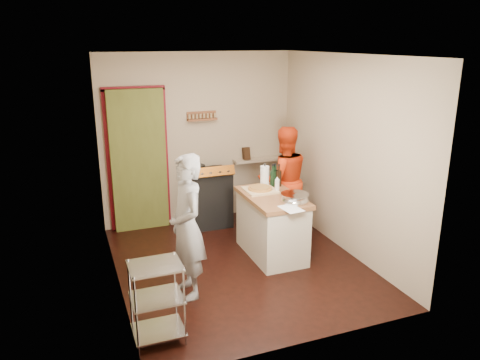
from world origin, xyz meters
name	(u,v)px	position (x,y,z in m)	size (l,w,h in m)	color
floor	(239,264)	(0.00, 0.00, 0.00)	(3.50, 3.50, 0.00)	black
back_wall	(158,152)	(-0.64, 1.78, 1.13)	(3.00, 0.44, 2.60)	gray
left_wall	(111,179)	(-1.50, 0.00, 1.30)	(0.04, 3.50, 2.60)	gray
right_wall	(345,156)	(1.50, 0.00, 1.30)	(0.04, 3.50, 2.60)	gray
ceiling	(239,54)	(0.00, 0.00, 2.61)	(3.00, 3.50, 0.02)	white
stove	(209,197)	(0.05, 1.42, 0.45)	(0.60, 0.63, 1.00)	black
wire_shelving	(157,299)	(-1.28, -1.20, 0.44)	(0.48, 0.40, 0.80)	silver
island	(272,223)	(0.50, 0.10, 0.45)	(0.65, 1.25, 1.15)	beige
person_stripe	(187,227)	(-0.79, -0.48, 0.81)	(0.59, 0.39, 1.62)	#A4A5A8
person_red	(284,180)	(1.00, 0.79, 0.79)	(0.77, 0.60, 1.58)	red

